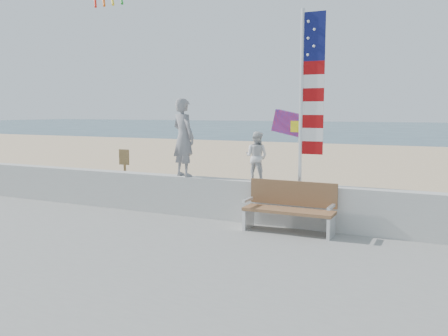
{
  "coord_description": "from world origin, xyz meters",
  "views": [
    {
      "loc": [
        4.59,
        -7.36,
        2.57
      ],
      "look_at": [
        0.2,
        1.8,
        1.35
      ],
      "focal_mm": 38.0,
      "sensor_mm": 36.0,
      "label": 1
    }
  ],
  "objects_px": {
    "bench": "(290,207)",
    "adult": "(183,137)",
    "child": "(257,156)",
    "flag": "(308,90)"
  },
  "relations": [
    {
      "from": "bench",
      "to": "adult",
      "type": "bearing_deg",
      "value": 170.45
    },
    {
      "from": "bench",
      "to": "child",
      "type": "bearing_deg",
      "value": 153.27
    },
    {
      "from": "bench",
      "to": "flag",
      "type": "distance_m",
      "value": 2.36
    },
    {
      "from": "child",
      "to": "bench",
      "type": "height_order",
      "value": "child"
    },
    {
      "from": "child",
      "to": "flag",
      "type": "distance_m",
      "value": 1.76
    },
    {
      "from": "adult",
      "to": "flag",
      "type": "distance_m",
      "value": 3.06
    },
    {
      "from": "bench",
      "to": "flag",
      "type": "height_order",
      "value": "flag"
    },
    {
      "from": "flag",
      "to": "adult",
      "type": "bearing_deg",
      "value": 179.99
    },
    {
      "from": "child",
      "to": "adult",
      "type": "bearing_deg",
      "value": 6.27
    },
    {
      "from": "adult",
      "to": "flag",
      "type": "xyz_separation_m",
      "value": [
        2.88,
        -0.0,
        1.02
      ]
    }
  ]
}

